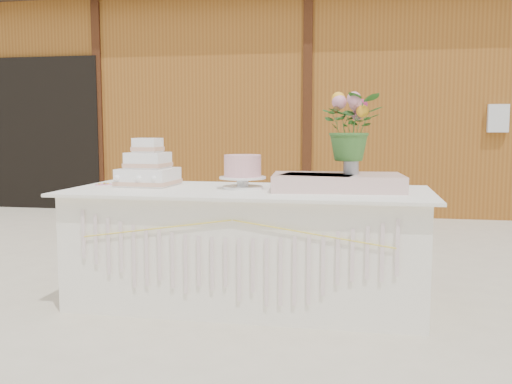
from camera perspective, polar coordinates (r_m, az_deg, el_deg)
ground at (r=3.94m, az=-0.83°, el=-10.96°), size 80.00×80.00×0.00m
barn at (r=9.72m, az=6.29°, el=9.30°), size 12.60×4.60×3.30m
cake_table at (r=3.83m, az=-0.85°, el=-5.45°), size 2.40×1.00×0.77m
wedding_cake at (r=4.09m, az=-10.73°, el=2.22°), size 0.39×0.39×0.34m
pink_cake_stand at (r=3.82m, az=-1.35°, el=2.24°), size 0.31×0.31×0.23m
satin_runner at (r=3.76m, az=8.14°, el=0.97°), size 0.88×0.56×0.11m
flower_vase at (r=3.76m, az=9.49°, el=2.81°), size 0.10×0.10×0.14m
bouquet at (r=3.76m, az=9.57°, el=7.14°), size 0.42×0.38×0.43m
loose_flowers at (r=4.13m, az=-15.24°, el=0.66°), size 0.23×0.32×0.02m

